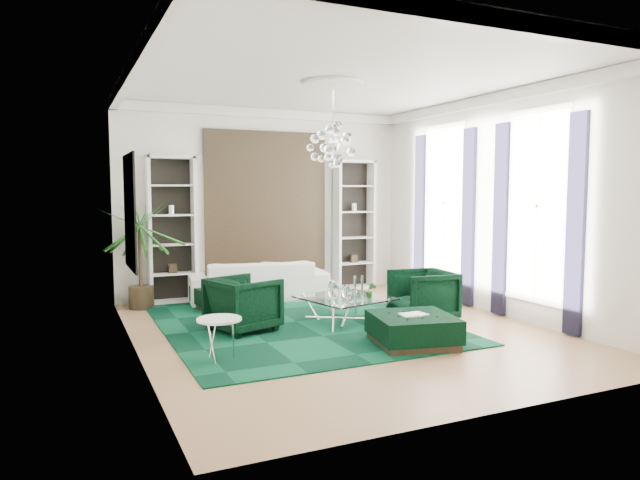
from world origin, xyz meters
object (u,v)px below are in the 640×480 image
sofa (258,280)px  armchair_left (243,304)px  palm (140,241)px  ottoman_side (219,298)px  side_table (219,340)px  ottoman_front (413,330)px  coffee_table (345,310)px  armchair_right (423,295)px

sofa → armchair_left: bearing=74.3°
sofa → palm: (-2.20, 0.12, 0.84)m
armchair_left → ottoman_side: size_ratio=1.08×
side_table → sofa: bearing=64.9°
armchair_left → palm: palm is taller
sofa → ottoman_front: bearing=110.4°
armchair_left → ottoman_side: 1.87m
ottoman_side → palm: (-1.30, 0.57, 1.04)m
side_table → palm: size_ratio=0.23×
coffee_table → palm: size_ratio=0.51×
armchair_right → side_table: size_ratio=1.66×
palm → ottoman_front: bearing=-53.2°
coffee_table → ottoman_side: coffee_table is taller
armchair_left → palm: size_ratio=0.38×
armchair_right → ottoman_side: size_ratio=1.08×
armchair_right → palm: (-4.10, 2.96, 0.81)m
sofa → coffee_table: 2.56m
sofa → ottoman_side: size_ratio=3.08×
armchair_right → ottoman_side: (-2.80, 2.39, -0.23)m
coffee_table → ottoman_front: size_ratio=1.17×
ottoman_front → palm: bearing=126.8°
armchair_left → armchair_right: armchair_right is taller
palm → ottoman_side: bearing=-23.5°
sofa → ottoman_side: 1.02m
sofa → side_table: (-1.72, -3.66, -0.12)m
ottoman_side → side_table: bearing=-104.4°
side_table → palm: bearing=97.2°
armchair_right → coffee_table: (-1.24, 0.37, -0.21)m
ottoman_side → side_table: (-0.82, -3.21, 0.08)m
armchair_left → side_table: armchair_left is taller
ottoman_side → sofa: bearing=26.9°
ottoman_front → coffee_table: bearing=99.1°
armchair_right → ottoman_front: size_ratio=0.87×
ottoman_front → side_table: bearing=171.7°
armchair_right → coffee_table: armchair_right is taller
sofa → ottoman_front: sofa is taller
armchair_left → armchair_right: size_ratio=1.00×
armchair_right → side_table: 3.72m
sofa → armchair_right: bearing=131.5°
coffee_table → armchair_left: bearing=174.3°
sofa → coffee_table: (0.66, -2.47, -0.17)m
armchair_left → side_table: (-0.72, -1.36, -0.15)m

